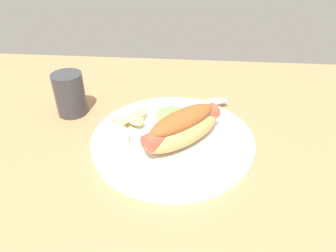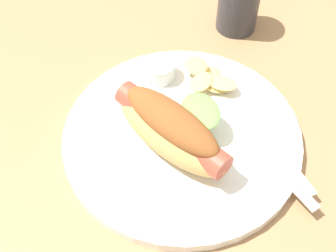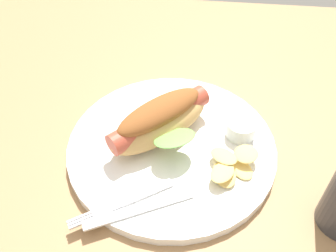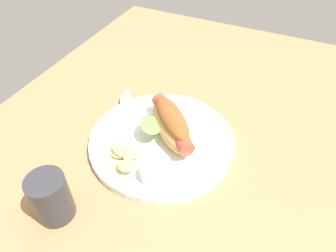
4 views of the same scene
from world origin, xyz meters
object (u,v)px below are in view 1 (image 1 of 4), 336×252
Objects in this scene: plate at (173,140)px; chips_pile at (131,118)px; sauce_ramekin at (117,137)px; fork at (199,108)px; drinking_cup at (70,94)px; hot_dog at (180,127)px; knife at (190,105)px.

plate is 9.77cm from chips_pile.
sauce_ramekin is 20.39cm from fork.
drinking_cup is (-22.96, 9.38, 3.87)cm from plate.
hot_dog is at bearing -23.84° from drinking_cup.
drinking_cup reaches higher than knife.
chips_pile is at bearing 77.97° from sauce_ramekin.
fork is 2.20cm from knife.
fork is at bearing 3.11° from drinking_cup.
hot_dog is 11.73cm from chips_pile.
drinking_cup reaches higher than fork.
knife is 1.55× the size of drinking_cup.
knife is (13.05, 14.45, -1.12)cm from sauce_ramekin.
fork is at bearing -47.58° from knife.
chips_pile is (-13.65, -6.85, 0.90)cm from fork.
plate is at bearing -25.03° from chips_pile.
sauce_ramekin is at bearing 141.12° from hot_dog.
hot_dog is 11.84cm from sauce_ramekin.
chips_pile reaches higher than plate.
plate is 7.04× the size of sauce_ramekin.
drinking_cup reaches higher than hot_dog.
plate is 3.71× the size of chips_pile.
drinking_cup is (-12.83, 12.13, 1.77)cm from sauce_ramekin.
chips_pile reaches higher than fork.
sauce_ramekin is 0.47× the size of drinking_cup.
hot_dog is 13.18cm from fork.
chips_pile is at bearing -20.47° from drinking_cup.
fork is 28.13cm from drinking_cup.
drinking_cup is (-24.42, 10.79, -0.25)cm from hot_dog.
plate is at bearing 90.52° from hot_dog.
drinking_cup reaches higher than plate.
plate is 10.70cm from sauce_ramekin.
fork is 1.51× the size of chips_pile.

